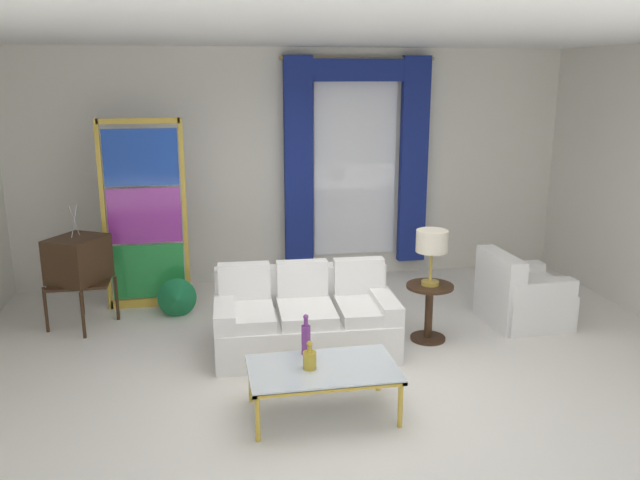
% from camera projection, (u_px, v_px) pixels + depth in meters
% --- Properties ---
extents(ground_plane, '(16.00, 16.00, 0.00)m').
position_uv_depth(ground_plane, '(347.00, 374.00, 5.94)').
color(ground_plane, white).
extents(wall_rear, '(8.00, 0.12, 3.00)m').
position_uv_depth(wall_rear, '(296.00, 166.00, 8.48)').
color(wall_rear, white).
rests_on(wall_rear, ground).
extents(ceiling_slab, '(8.00, 7.60, 0.04)m').
position_uv_depth(ceiling_slab, '(331.00, 35.00, 5.95)').
color(ceiling_slab, white).
extents(curtained_window, '(2.00, 0.17, 2.70)m').
position_uv_depth(curtained_window, '(357.00, 148.00, 8.40)').
color(curtained_window, white).
rests_on(curtained_window, ground).
extents(couch_white_long, '(1.79, 0.98, 0.86)m').
position_uv_depth(couch_white_long, '(304.00, 320.00, 6.43)').
color(couch_white_long, white).
rests_on(couch_white_long, ground).
extents(coffee_table, '(1.18, 0.70, 0.41)m').
position_uv_depth(coffee_table, '(323.00, 371.00, 5.16)').
color(coffee_table, silver).
rests_on(coffee_table, ground).
extents(bottle_blue_decanter, '(0.11, 0.11, 0.23)m').
position_uv_depth(bottle_blue_decanter, '(310.00, 359.00, 5.11)').
color(bottle_blue_decanter, gold).
rests_on(bottle_blue_decanter, coffee_table).
extents(bottle_crystal_tall, '(0.08, 0.08, 0.35)m').
position_uv_depth(bottle_crystal_tall, '(306.00, 338.00, 5.36)').
color(bottle_crystal_tall, '#753384').
rests_on(bottle_crystal_tall, coffee_table).
extents(vintage_tv, '(0.73, 0.76, 1.35)m').
position_uv_depth(vintage_tv, '(78.00, 262.00, 6.92)').
color(vintage_tv, '#382314').
rests_on(vintage_tv, ground).
extents(armchair_white, '(0.84, 0.84, 0.80)m').
position_uv_depth(armchair_white, '(519.00, 298.00, 7.12)').
color(armchair_white, white).
rests_on(armchair_white, ground).
extents(stained_glass_divider, '(0.95, 0.05, 2.20)m').
position_uv_depth(stained_glass_divider, '(145.00, 219.00, 7.42)').
color(stained_glass_divider, gold).
rests_on(stained_glass_divider, ground).
extents(peacock_figurine, '(0.44, 0.60, 0.50)m').
position_uv_depth(peacock_figurine, '(177.00, 299.00, 7.26)').
color(peacock_figurine, beige).
rests_on(peacock_figurine, ground).
extents(round_side_table, '(0.48, 0.48, 0.59)m').
position_uv_depth(round_side_table, '(429.00, 307.00, 6.64)').
color(round_side_table, '#382314').
rests_on(round_side_table, ground).
extents(table_lamp_brass, '(0.32, 0.32, 0.57)m').
position_uv_depth(table_lamp_brass, '(432.00, 244.00, 6.47)').
color(table_lamp_brass, '#B29338').
rests_on(table_lamp_brass, round_side_table).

